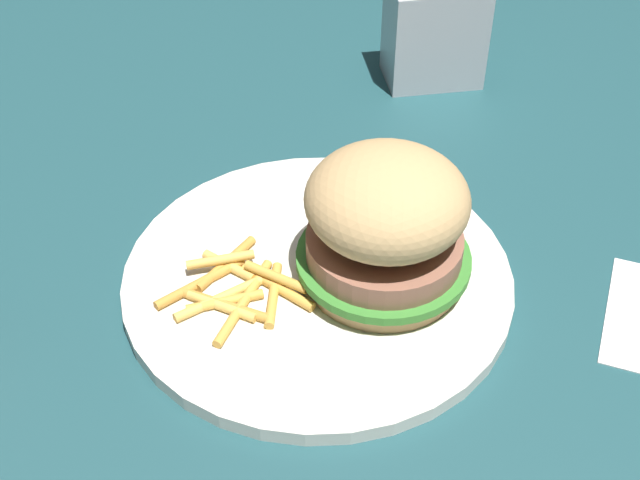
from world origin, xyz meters
name	(u,v)px	position (x,y,z in m)	size (l,w,h in m)	color
ground_plane	(295,273)	(0.00, 0.00, 0.00)	(1.60, 1.60, 0.00)	#1E474C
plate	(320,277)	(0.00, -0.02, 0.01)	(0.28, 0.28, 0.01)	silver
sandwich	(386,223)	(0.03, -0.06, 0.06)	(0.12, 0.12, 0.10)	tan
fries_pile	(236,288)	(-0.05, 0.01, 0.02)	(0.10, 0.10, 0.01)	gold
napkin_dispenser	(435,32)	(0.30, 0.06, 0.05)	(0.09, 0.06, 0.10)	#B7BABF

